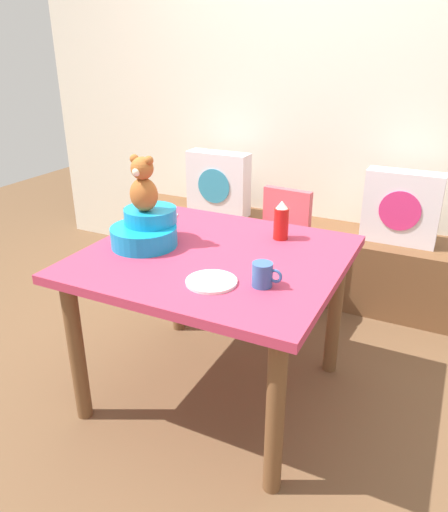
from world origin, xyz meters
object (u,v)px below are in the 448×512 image
dining_table (214,275)px  teddy_bear (143,185)px  dinner_plate_near (211,282)px  ketchup_bottle (281,221)px  highchair (277,238)px  infant_seat_teal (146,229)px  pillow_floral_right (401,208)px  pillow_floral_left (218,184)px  coffee_mug (263,275)px

dining_table → teddy_bear: teddy_bear is taller
dinner_plate_near → ketchup_bottle: bearing=82.2°
highchair → infant_seat_teal: 0.96m
pillow_floral_right → dining_table: 1.39m
teddy_bear → ketchup_bottle: 0.65m
pillow_floral_right → infant_seat_teal: (-0.95, -1.28, 0.13)m
ketchup_bottle → infant_seat_teal: bearing=-147.6°
teddy_bear → ketchup_bottle: bearing=32.5°
pillow_floral_left → infant_seat_teal: (0.28, -1.28, 0.13)m
pillow_floral_left → coffee_mug: bearing=-57.5°
highchair → teddy_bear: bearing=-110.5°
pillow_floral_left → pillow_floral_right: (1.23, 0.00, 0.00)m
teddy_bear → ketchup_bottle: (0.53, 0.33, -0.19)m
pillow_floral_left → infant_seat_teal: bearing=-77.7°
dining_table → ketchup_bottle: size_ratio=5.98×
pillow_floral_left → coffee_mug: pillow_floral_left is taller
highchair → infant_seat_teal: (-0.32, -0.86, 0.29)m
pillow_floral_left → coffee_mug: 1.70m
ketchup_bottle → coffee_mug: ketchup_bottle is taller
pillow_floral_left → ketchup_bottle: 1.25m
infant_seat_teal → pillow_floral_right: bearing=53.2°
infant_seat_teal → dining_table: bearing=6.0°
dinner_plate_near → coffee_mug: bearing=18.9°
highchair → infant_seat_teal: size_ratio=2.39×
pillow_floral_left → dining_table: (0.61, -1.24, -0.05)m
pillow_floral_right → dinner_plate_near: (-0.50, -1.50, 0.07)m
coffee_mug → highchair: bearing=107.1°
teddy_bear → highchair: bearing=69.5°
coffee_mug → infant_seat_teal: bearing=165.9°
pillow_floral_right → ketchup_bottle: 1.04m
teddy_bear → infant_seat_teal: bearing=90.0°
infant_seat_teal → pillow_floral_left: bearing=102.3°
pillow_floral_right → highchair: size_ratio=0.56×
dining_table → teddy_bear: bearing=-173.9°
pillow_floral_left → dining_table: size_ratio=0.40×
pillow_floral_left → coffee_mug: (0.91, -1.44, 0.11)m
dining_table → infant_seat_teal: 0.37m
dining_table → teddy_bear: (-0.33, -0.03, 0.38)m
pillow_floral_right → ketchup_bottle: ketchup_bottle is taller
ketchup_bottle → dining_table: bearing=-123.5°
infant_seat_teal → coffee_mug: size_ratio=2.75×
highchair → dinner_plate_near: size_ratio=3.95×
dining_table → dinner_plate_near: 0.31m
ketchup_bottle → coffee_mug: size_ratio=1.54×
pillow_floral_right → dinner_plate_near: pillow_floral_right is taller
pillow_floral_left → pillow_floral_right: bearing=0.0°
dining_table → coffee_mug: size_ratio=9.21×
dining_table → ketchup_bottle: 0.41m
dinner_plate_near → infant_seat_teal: bearing=153.6°
highchair → dinner_plate_near: (0.13, -1.08, 0.22)m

